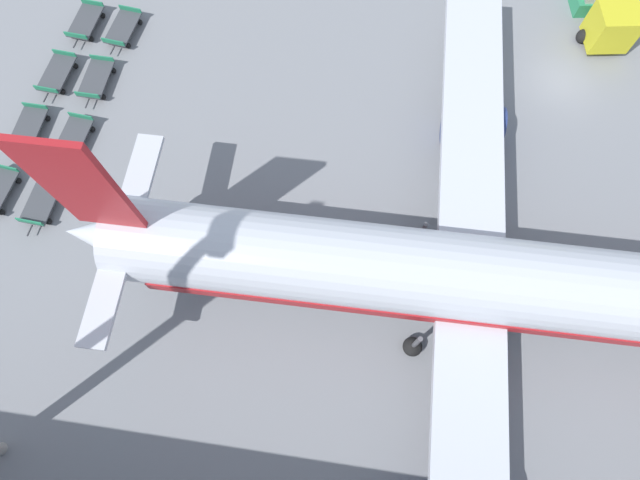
{
  "coord_description": "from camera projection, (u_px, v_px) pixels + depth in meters",
  "views": [
    {
      "loc": [
        23.34,
        -12.4,
        26.2
      ],
      "look_at": [
        14.27,
        -13.69,
        2.95
      ],
      "focal_mm": 28.0,
      "sensor_mm": 36.0,
      "label": 1
    }
  ],
  "objects": [
    {
      "name": "airplane",
      "position": [
        494.0,
        282.0,
        23.59
      ],
      "size": [
        39.03,
        42.38,
        12.33
      ],
      "color": "silver",
      "rests_on": "ground_plane"
    },
    {
      "name": "baggage_dolly_row_near_col_b",
      "position": [
        57.0,
        74.0,
        31.83
      ],
      "size": [
        3.74,
        1.82,
        0.92
      ],
      "color": "#424449",
      "rests_on": "ground_plane"
    },
    {
      "name": "baggage_dolly_row_mid_a_col_b",
      "position": [
        96.0,
        79.0,
        31.68
      ],
      "size": [
        3.71,
        1.71,
        0.92
      ],
      "color": "#424449",
      "rests_on": "ground_plane"
    },
    {
      "name": "baggage_dolly_row_near_col_a",
      "position": [
        86.0,
        22.0,
        33.41
      ],
      "size": [
        3.74,
        1.82,
        0.92
      ],
      "color": "#424449",
      "rests_on": "ground_plane"
    },
    {
      "name": "baggage_dolly_row_near_col_c",
      "position": [
        29.0,
        128.0,
        30.33
      ],
      "size": [
        3.7,
        1.71,
        0.92
      ],
      "color": "#424449",
      "rests_on": "ground_plane"
    },
    {
      "name": "ground_plane",
      "position": [
        561.0,
        81.0,
        32.21
      ],
      "size": [
        500.0,
        500.0,
        0.0
      ],
      "primitive_type": "plane",
      "color": "gray"
    },
    {
      "name": "baggage_dolly_row_mid_a_col_d",
      "position": [
        43.0,
        201.0,
        28.52
      ],
      "size": [
        3.73,
        1.8,
        0.92
      ],
      "color": "#424449",
      "rests_on": "ground_plane"
    },
    {
      "name": "baggage_dolly_row_mid_a_col_c",
      "position": [
        73.0,
        139.0,
        30.05
      ],
      "size": [
        3.75,
        1.84,
        0.92
      ],
      "color": "#424449",
      "rests_on": "ground_plane"
    },
    {
      "name": "baggage_dolly_row_mid_a_col_a",
      "position": [
        123.0,
        28.0,
        33.2
      ],
      "size": [
        3.76,
        1.89,
        0.92
      ],
      "color": "#424449",
      "rests_on": "ground_plane"
    }
  ]
}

